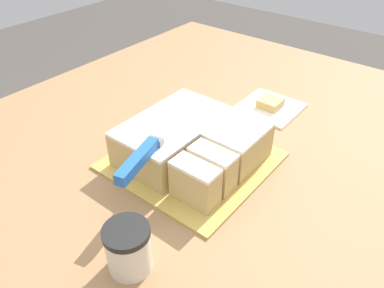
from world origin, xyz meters
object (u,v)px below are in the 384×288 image
(knife, at_px, (149,148))
(brownie, at_px, (270,103))
(cake_board, at_px, (192,160))
(coffee_cup, at_px, (128,248))
(cake, at_px, (192,142))

(knife, bearing_deg, brownie, -19.98)
(cake_board, xyz_separation_m, brownie, (0.32, -0.02, 0.01))
(cake_board, distance_m, coffee_cup, 0.30)
(cake, relative_size, coffee_cup, 2.97)
(knife, xyz_separation_m, coffee_cup, (-0.16, -0.11, -0.05))
(cake_board, xyz_separation_m, cake, (0.00, 0.00, 0.04))
(coffee_cup, xyz_separation_m, brownie, (0.60, 0.07, -0.03))
(cake, bearing_deg, brownie, -4.76)
(coffee_cup, relative_size, brownie, 1.50)
(cake_board, relative_size, cake, 1.24)
(knife, distance_m, coffee_cup, 0.20)
(cake, bearing_deg, knife, 176.03)
(cake, bearing_deg, cake_board, -135.03)
(cake, xyz_separation_m, brownie, (0.31, -0.03, -0.03))
(coffee_cup, height_order, brownie, coffee_cup)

